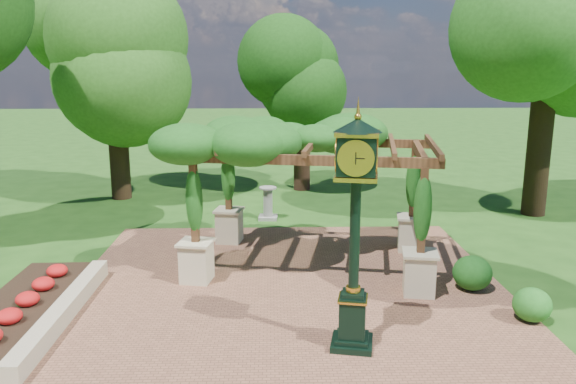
{
  "coord_description": "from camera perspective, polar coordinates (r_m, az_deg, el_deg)",
  "views": [
    {
      "loc": [
        -0.39,
        -10.17,
        5.03
      ],
      "look_at": [
        0.0,
        2.5,
        2.2
      ],
      "focal_mm": 35.0,
      "sensor_mm": 36.0,
      "label": 1
    }
  ],
  "objects": [
    {
      "name": "ground",
      "position": [
        11.36,
        0.4,
        -13.71
      ],
      "size": [
        120.0,
        120.0,
        0.0
      ],
      "primitive_type": "plane",
      "color": "#1E4714",
      "rests_on": "ground"
    },
    {
      "name": "brick_plaza",
      "position": [
        12.25,
        0.22,
        -11.56
      ],
      "size": [
        10.0,
        12.0,
        0.04
      ],
      "primitive_type": "cube",
      "color": "brown",
      "rests_on": "ground"
    },
    {
      "name": "border_wall",
      "position": [
        12.45,
        -21.81,
        -11.2
      ],
      "size": [
        0.35,
        5.0,
        0.4
      ],
      "primitive_type": "cube",
      "color": "#C6B793",
      "rests_on": "ground"
    },
    {
      "name": "flower_bed",
      "position": [
        12.79,
        -25.66,
        -11.02
      ],
      "size": [
        1.5,
        5.0,
        0.36
      ],
      "primitive_type": "cube",
      "color": "red",
      "rests_on": "ground"
    },
    {
      "name": "pedestal_clock",
      "position": [
        9.81,
        6.85,
        -2.21
      ],
      "size": [
        0.99,
        0.99,
        4.24
      ],
      "rotation": [
        0.0,
        0.0,
        -0.2
      ],
      "color": "black",
      "rests_on": "brick_plaza"
    },
    {
      "name": "pergola",
      "position": [
        13.92,
        2.55,
        4.6
      ],
      "size": [
        6.58,
        4.77,
        3.78
      ],
      "rotation": [
        0.0,
        0.0,
        -0.18
      ],
      "color": "beige",
      "rests_on": "brick_plaza"
    },
    {
      "name": "sundial",
      "position": [
        18.89,
        -2.06,
        -1.34
      ],
      "size": [
        0.65,
        0.65,
        1.11
      ],
      "rotation": [
        0.0,
        0.0,
        -0.07
      ],
      "color": "gray",
      "rests_on": "ground"
    },
    {
      "name": "shrub_front",
      "position": [
        12.45,
        23.55,
        -10.45
      ],
      "size": [
        0.96,
        0.96,
        0.68
      ],
      "primitive_type": "ellipsoid",
      "rotation": [
        0.0,
        0.0,
        -0.31
      ],
      "color": "#20631C",
      "rests_on": "brick_plaza"
    },
    {
      "name": "shrub_mid",
      "position": [
        13.6,
        18.22,
        -7.82
      ],
      "size": [
        0.92,
        0.92,
        0.8
      ],
      "primitive_type": "ellipsoid",
      "rotation": [
        0.0,
        0.0,
        -0.04
      ],
      "color": "#194F16",
      "rests_on": "brick_plaza"
    },
    {
      "name": "shrub_back",
      "position": [
        18.03,
        12.81,
        -2.72
      ],
      "size": [
        0.91,
        0.91,
        0.66
      ],
      "primitive_type": "ellipsoid",
      "rotation": [
        0.0,
        0.0,
        -0.29
      ],
      "color": "#215518",
      "rests_on": "brick_plaza"
    },
    {
      "name": "tree_west_far",
      "position": [
        22.43,
        -17.41,
        13.38
      ],
      "size": [
        5.22,
        5.22,
        8.09
      ],
      "color": "#332113",
      "rests_on": "ground"
    },
    {
      "name": "tree_north",
      "position": [
        23.05,
        1.48,
        12.95
      ],
      "size": [
        3.75,
        3.75,
        7.57
      ],
      "color": "#301C13",
      "rests_on": "ground"
    }
  ]
}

